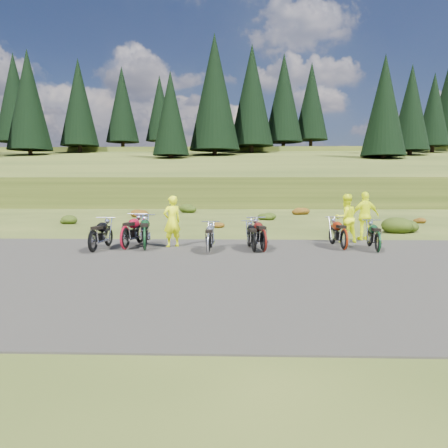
{
  "coord_description": "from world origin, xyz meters",
  "views": [
    {
      "loc": [
        0.69,
        -13.4,
        2.17
      ],
      "look_at": [
        0.23,
        0.99,
        0.91
      ],
      "focal_mm": 35.0,
      "sensor_mm": 36.0,
      "label": 1
    }
  ],
  "objects_px": {
    "motorcycle_3": "(208,255)",
    "person_middle": "(172,222)",
    "motorcycle_0": "(93,253)",
    "motorcycle_7": "(378,253)"
  },
  "relations": [
    {
      "from": "motorcycle_0",
      "to": "motorcycle_7",
      "type": "bearing_deg",
      "value": -84.06
    },
    {
      "from": "motorcycle_3",
      "to": "person_middle",
      "type": "bearing_deg",
      "value": 41.32
    },
    {
      "from": "motorcycle_0",
      "to": "person_middle",
      "type": "height_order",
      "value": "person_middle"
    },
    {
      "from": "motorcycle_7",
      "to": "motorcycle_0",
      "type": "bearing_deg",
      "value": 96.9
    },
    {
      "from": "motorcycle_0",
      "to": "motorcycle_7",
      "type": "relative_size",
      "value": 1.08
    },
    {
      "from": "motorcycle_3",
      "to": "motorcycle_7",
      "type": "height_order",
      "value": "motorcycle_7"
    },
    {
      "from": "motorcycle_3",
      "to": "motorcycle_0",
      "type": "bearing_deg",
      "value": 87.88
    },
    {
      "from": "motorcycle_3",
      "to": "person_middle",
      "type": "relative_size",
      "value": 1.04
    },
    {
      "from": "motorcycle_3",
      "to": "person_middle",
      "type": "height_order",
      "value": "person_middle"
    },
    {
      "from": "motorcycle_0",
      "to": "person_middle",
      "type": "xyz_separation_m",
      "value": [
        2.35,
        1.43,
        0.9
      ]
    }
  ]
}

